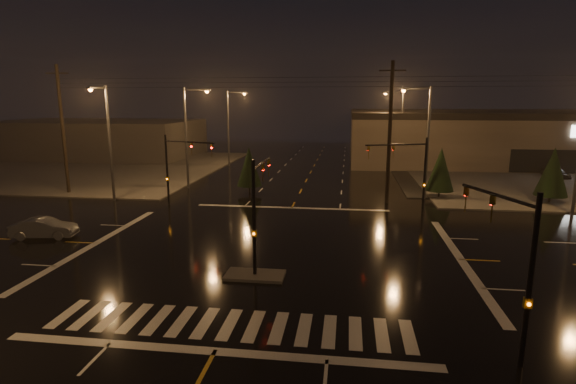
% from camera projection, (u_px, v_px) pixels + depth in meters
% --- Properties ---
extents(ground, '(140.00, 140.00, 0.00)m').
position_uv_depth(ground, '(269.00, 251.00, 26.71)').
color(ground, black).
rests_on(ground, ground).
extents(sidewalk_ne, '(36.00, 36.00, 0.12)m').
position_uv_depth(sidewalk_ne, '(569.00, 177.00, 51.92)').
color(sidewalk_ne, '#45423D').
rests_on(sidewalk_ne, ground).
extents(sidewalk_nw, '(36.00, 36.00, 0.12)m').
position_uv_depth(sidewalk_nw, '(86.00, 167.00, 59.73)').
color(sidewalk_nw, '#45423D').
rests_on(sidewalk_nw, ground).
extents(median_island, '(3.00, 1.60, 0.15)m').
position_uv_depth(median_island, '(255.00, 275.00, 22.81)').
color(median_island, '#45423D').
rests_on(median_island, ground).
extents(crosswalk, '(15.00, 2.60, 0.01)m').
position_uv_depth(crosswalk, '(229.00, 324.00, 17.97)').
color(crosswalk, beige).
rests_on(crosswalk, ground).
extents(stop_bar_near, '(16.00, 0.50, 0.01)m').
position_uv_depth(stop_bar_near, '(215.00, 351.00, 16.03)').
color(stop_bar_near, beige).
rests_on(stop_bar_near, ground).
extents(stop_bar_far, '(16.00, 0.50, 0.01)m').
position_uv_depth(stop_bar_far, '(292.00, 208.00, 37.39)').
color(stop_bar_far, beige).
rests_on(stop_bar_far, ground).
extents(retail_building, '(60.20, 28.30, 7.20)m').
position_uv_depth(retail_building, '(557.00, 134.00, 66.03)').
color(retail_building, brown).
rests_on(retail_building, ground).
extents(commercial_block, '(30.00, 18.00, 5.60)m').
position_uv_depth(commercial_block, '(98.00, 138.00, 71.48)').
color(commercial_block, '#44403C').
rests_on(commercial_block, ground).
extents(signal_mast_median, '(0.25, 4.59, 6.00)m').
position_uv_depth(signal_mast_median, '(258.00, 201.00, 22.98)').
color(signal_mast_median, black).
rests_on(signal_mast_median, ground).
extents(signal_mast_ne, '(4.84, 1.86, 6.00)m').
position_uv_depth(signal_mast_ne, '(413.00, 166.00, 34.55)').
color(signal_mast_ne, black).
rests_on(signal_mast_ne, ground).
extents(signal_mast_nw, '(4.84, 1.86, 6.00)m').
position_uv_depth(signal_mast_nw, '(176.00, 162.00, 37.02)').
color(signal_mast_nw, black).
rests_on(signal_mast_nw, ground).
extents(signal_mast_se, '(1.55, 3.87, 6.00)m').
position_uv_depth(signal_mast_se, '(515.00, 254.00, 15.17)').
color(signal_mast_se, black).
rests_on(signal_mast_se, ground).
extents(streetlight_1, '(2.77, 0.32, 10.00)m').
position_uv_depth(streetlight_1, '(189.00, 131.00, 44.47)').
color(streetlight_1, '#38383A').
rests_on(streetlight_1, ground).
extents(streetlight_2, '(2.77, 0.32, 10.00)m').
position_uv_depth(streetlight_2, '(230.00, 123.00, 60.01)').
color(streetlight_2, '#38383A').
rests_on(streetlight_2, ground).
extents(streetlight_3, '(2.77, 0.32, 10.00)m').
position_uv_depth(streetlight_3, '(424.00, 135.00, 39.62)').
color(streetlight_3, '#38383A').
rests_on(streetlight_3, ground).
extents(streetlight_4, '(2.77, 0.32, 10.00)m').
position_uv_depth(streetlight_4, '(400.00, 123.00, 59.04)').
color(streetlight_4, '#38383A').
rests_on(streetlight_4, ground).
extents(streetlight_5, '(0.32, 2.77, 10.00)m').
position_uv_depth(streetlight_5, '(107.00, 136.00, 38.49)').
color(streetlight_5, '#38383A').
rests_on(streetlight_5, ground).
extents(utility_pole_0, '(2.20, 0.32, 12.00)m').
position_uv_depth(utility_pole_0, '(63.00, 129.00, 41.93)').
color(utility_pole_0, black).
rests_on(utility_pole_0, ground).
extents(utility_pole_1, '(2.20, 0.32, 12.00)m').
position_uv_depth(utility_pole_1, '(390.00, 132.00, 38.03)').
color(utility_pole_1, black).
rests_on(utility_pole_1, ground).
extents(conifer_0, '(2.50, 2.50, 4.61)m').
position_uv_depth(conifer_0, '(441.00, 169.00, 40.62)').
color(conifer_0, black).
rests_on(conifer_0, ground).
extents(conifer_1, '(2.68, 2.68, 4.88)m').
position_uv_depth(conifer_1, '(553.00, 172.00, 38.40)').
color(conifer_1, black).
rests_on(conifer_1, ground).
extents(conifer_3, '(2.39, 2.39, 4.43)m').
position_uv_depth(conifer_3, '(249.00, 167.00, 42.93)').
color(conifer_3, black).
rests_on(conifer_3, ground).
extents(car_parked, '(2.40, 4.02, 1.28)m').
position_uv_depth(car_parked, '(556.00, 173.00, 51.39)').
color(car_parked, black).
rests_on(car_parked, ground).
extents(car_crossing, '(4.19, 2.12, 1.32)m').
position_uv_depth(car_crossing, '(44.00, 228.00, 29.12)').
color(car_crossing, slate).
rests_on(car_crossing, ground).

